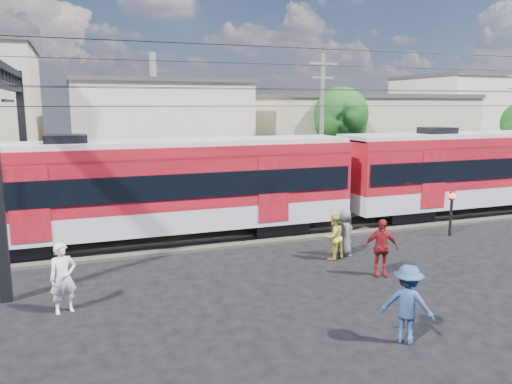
# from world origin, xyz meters

# --- Properties ---
(ground) EXTENTS (120.00, 120.00, 0.00)m
(ground) POSITION_xyz_m (0.00, 0.00, 0.00)
(ground) COLOR black
(ground) RESTS_ON ground
(track_bed) EXTENTS (70.00, 3.40, 0.12)m
(track_bed) POSITION_xyz_m (0.00, 8.00, 0.06)
(track_bed) COLOR #2D2823
(track_bed) RESTS_ON ground
(rail_near) EXTENTS (70.00, 0.12, 0.12)m
(rail_near) POSITION_xyz_m (0.00, 7.25, 0.18)
(rail_near) COLOR #59544C
(rail_near) RESTS_ON track_bed
(rail_far) EXTENTS (70.00, 0.12, 0.12)m
(rail_far) POSITION_xyz_m (0.00, 8.75, 0.18)
(rail_far) COLOR #59544C
(rail_far) RESTS_ON track_bed
(commuter_train) EXTENTS (50.30, 3.08, 4.17)m
(commuter_train) POSITION_xyz_m (-4.79, 8.00, 2.40)
(commuter_train) COLOR black
(commuter_train) RESTS_ON ground
(catenary) EXTENTS (70.00, 9.30, 7.52)m
(catenary) POSITION_xyz_m (-8.65, 8.00, 5.14)
(catenary) COLOR black
(catenary) RESTS_ON ground
(building_midwest) EXTENTS (12.24, 12.24, 7.30)m
(building_midwest) POSITION_xyz_m (-2.00, 27.00, 3.66)
(building_midwest) COLOR beige
(building_midwest) RESTS_ON ground
(building_mideast) EXTENTS (16.32, 10.20, 6.30)m
(building_mideast) POSITION_xyz_m (14.00, 24.00, 3.16)
(building_mideast) COLOR #B6A88B
(building_mideast) RESTS_ON ground
(building_east) EXTENTS (10.20, 10.20, 8.30)m
(building_east) POSITION_xyz_m (28.00, 28.00, 4.16)
(building_east) COLOR beige
(building_east) RESTS_ON ground
(utility_pole_mid) EXTENTS (1.80, 0.24, 8.50)m
(utility_pole_mid) POSITION_xyz_m (6.00, 15.00, 4.53)
(utility_pole_mid) COLOR slate
(utility_pole_mid) RESTS_ON ground
(tree_near) EXTENTS (3.82, 3.64, 6.72)m
(tree_near) POSITION_xyz_m (9.19, 18.09, 4.66)
(tree_near) COLOR #382619
(tree_near) RESTS_ON ground
(pedestrian_a) EXTENTS (0.80, 0.63, 1.94)m
(pedestrian_a) POSITION_xyz_m (-8.42, 2.11, 0.97)
(pedestrian_a) COLOR silver
(pedestrian_a) RESTS_ON ground
(pedestrian_b) EXTENTS (0.93, 0.79, 1.68)m
(pedestrian_b) POSITION_xyz_m (0.73, 3.75, 0.84)
(pedestrian_b) COLOR gold
(pedestrian_b) RESTS_ON ground
(pedestrian_c) EXTENTS (1.38, 1.35, 1.90)m
(pedestrian_c) POSITION_xyz_m (-0.77, -2.53, 0.95)
(pedestrian_c) COLOR navy
(pedestrian_c) RESTS_ON ground
(pedestrian_d) EXTENTS (1.21, 0.80, 1.91)m
(pedestrian_d) POSITION_xyz_m (1.31, 1.66, 0.95)
(pedestrian_d) COLOR maroon
(pedestrian_d) RESTS_ON ground
(pedestrian_e) EXTENTS (0.73, 0.96, 1.76)m
(pedestrian_e) POSITION_xyz_m (1.35, 4.04, 0.88)
(pedestrian_e) COLOR #4F5055
(pedestrian_e) RESTS_ON ground
(crossing_signal) EXTENTS (0.28, 0.28, 1.93)m
(crossing_signal) POSITION_xyz_m (7.04, 4.95, 1.34)
(crossing_signal) COLOR black
(crossing_signal) RESTS_ON ground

